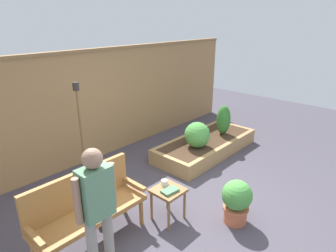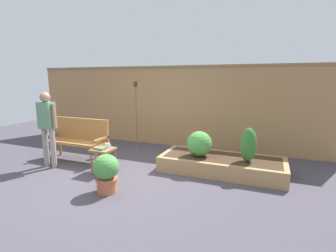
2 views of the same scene
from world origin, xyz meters
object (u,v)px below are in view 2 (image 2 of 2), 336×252
Objects in this scene: side_table at (103,153)px; shrub_near_bench at (199,144)px; cup_on_table at (108,145)px; shrub_far_corner at (248,145)px; book_on_table at (100,148)px; garden_bench at (79,136)px; person_by_bench at (47,123)px; potted_boxwood at (106,172)px; tiki_torch at (136,103)px.

side_table is 0.96× the size of shrub_near_bench.
cup_on_table is 0.19× the size of shrub_far_corner.
shrub_far_corner is at bearing 23.84° from book_on_table.
garden_bench reaches higher than side_table.
side_table is at bearing 7.61° from person_by_bench.
garden_bench is at bearing -174.73° from shrub_far_corner.
garden_bench is 1.10m from book_on_table.
book_on_table is 0.36× the size of potted_boxwood.
tiki_torch is 1.12× the size of person_by_bench.
potted_boxwood is at bearing -143.28° from shrub_far_corner.
potted_boxwood is 0.41× the size of person_by_bench.
shrub_far_corner is 0.41× the size of person_by_bench.
side_table is 0.12m from book_on_table.
shrub_near_bench is 0.78× the size of shrub_far_corner.
book_on_table is (-0.07, -0.17, -0.02)m from cup_on_table.
potted_boxwood is 1.92m from shrub_near_bench.
shrub_near_bench is at bearing -25.95° from tiki_torch.
tiki_torch is (-1.94, 0.94, 0.64)m from shrub_near_bench.
person_by_bench is (-1.22, -0.16, 0.54)m from side_table.
tiki_torch is (-0.19, 1.81, 0.70)m from book_on_table.
potted_boxwood is at bearing -126.31° from shrub_near_bench.
tiki_torch is at bearing 161.81° from shrub_far_corner.
shrub_far_corner reaches higher than cup_on_table.
cup_on_table is 0.20× the size of potted_boxwood.
potted_boxwood reaches higher than cup_on_table.
person_by_bench reaches higher than cup_on_table.
book_on_table is at bearing -162.11° from shrub_far_corner.
tiki_torch is at bearing 99.09° from cup_on_table.
potted_boxwood is at bearing -56.92° from cup_on_table.
side_table is at bearing -154.88° from shrub_near_bench.
potted_boxwood is 0.36× the size of tiki_torch.
cup_on_table is 0.25× the size of shrub_near_bench.
shrub_near_bench is (2.71, 0.34, 0.01)m from garden_bench.
side_table is 1.90m from shrub_near_bench.
shrub_far_corner reaches higher than shrub_near_bench.
garden_bench is 2.24× the size of shrub_far_corner.
shrub_near_bench is at bearing 32.28° from book_on_table.
potted_boxwood is at bearing -71.94° from tiki_torch.
side_table is 0.31× the size of person_by_bench.
side_table is 0.94m from potted_boxwood.
book_on_table is at bearing -83.99° from tiki_torch.
potted_boxwood is at bearing -37.13° from garden_bench.
shrub_near_bench is at bearing 53.69° from potted_boxwood.
shrub_far_corner is (2.65, 0.80, 0.22)m from side_table.
shrub_far_corner is (2.68, 0.86, 0.12)m from book_on_table.
cup_on_table is 1.79m from tiki_torch.
shrub_near_bench is 0.93m from shrub_far_corner.
potted_boxwood is (0.55, -0.84, -0.17)m from cup_on_table.
cup_on_table is (1.04, -0.36, -0.02)m from garden_bench.
side_table is (1.00, -0.47, -0.15)m from garden_bench.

